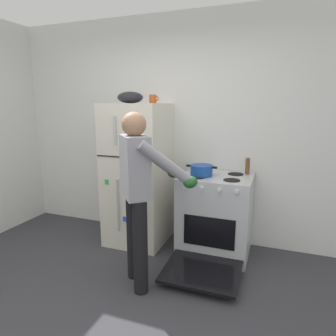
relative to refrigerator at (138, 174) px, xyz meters
The scene contains 9 objects.
ground 1.81m from the refrigerator, 77.12° to the right, with size 8.00×8.00×0.00m, color #38383D.
kitchen_wall_back 0.73m from the refrigerator, 46.66° to the left, with size 6.00×0.10×2.70m, color white.
refrigerator is the anchor object (origin of this frame).
stove_range 1.03m from the refrigerator, ahead, with size 0.76×1.21×0.90m.
person_cook 0.95m from the refrigerator, 62.96° to the right, with size 0.72×0.73×1.60m.
red_pot 0.80m from the refrigerator, ahead, with size 0.34×0.24×0.11m.
coffee_mug 0.90m from the refrigerator, 15.40° to the left, with size 0.11×0.08×0.10m.
pepper_mill 1.27m from the refrigerator, ahead, with size 0.05×0.05×0.18m, color brown.
mixing_bowl 0.90m from the refrigerator, behind, with size 0.29×0.29×0.13m, color black.
Camera 1 is at (1.19, -1.57, 1.66)m, focal length 31.91 mm.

